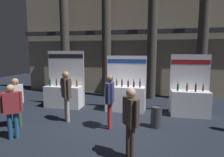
# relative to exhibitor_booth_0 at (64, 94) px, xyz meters

# --- Properties ---
(ground_plane) EXTENTS (26.39, 26.39, 0.00)m
(ground_plane) POSITION_rel_exhibitor_booth_0_xyz_m (2.61, -1.68, -0.61)
(ground_plane) COLOR black
(hall_colonnade) EXTENTS (13.19, 1.25, 6.54)m
(hall_colonnade) POSITION_rel_exhibitor_booth_0_xyz_m (2.61, 3.21, 2.58)
(hall_colonnade) COLOR gray
(hall_colonnade) RESTS_ON ground_plane
(exhibitor_booth_0) EXTENTS (1.74, 0.70, 2.54)m
(exhibitor_booth_0) POSITION_rel_exhibitor_booth_0_xyz_m (0.00, 0.00, 0.00)
(exhibitor_booth_0) COLOR white
(exhibitor_booth_0) RESTS_ON ground_plane
(exhibitor_booth_1) EXTENTS (1.71, 0.66, 2.33)m
(exhibitor_booth_1) POSITION_rel_exhibitor_booth_0_xyz_m (2.80, 0.02, 0.01)
(exhibitor_booth_1) COLOR white
(exhibitor_booth_1) RESTS_ON ground_plane
(exhibitor_booth_2) EXTENTS (1.50, 0.66, 2.39)m
(exhibitor_booth_2) POSITION_rel_exhibitor_booth_0_xyz_m (5.36, -0.09, -0.01)
(exhibitor_booth_2) COLOR white
(exhibitor_booth_2) RESTS_ON ground_plane
(trash_bin) EXTENTS (0.37, 0.37, 0.70)m
(trash_bin) POSITION_rel_exhibitor_booth_0_xyz_m (4.06, -1.57, -0.26)
(trash_bin) COLOR #38383D
(trash_bin) RESTS_ON ground_plane
(visitor_1) EXTENTS (0.49, 0.43, 1.59)m
(visitor_1) POSITION_rel_exhibitor_booth_0_xyz_m (0.02, -3.29, 0.33)
(visitor_1) COLOR navy
(visitor_1) RESTS_ON ground_plane
(visitor_2) EXTENTS (0.32, 0.50, 1.65)m
(visitor_2) POSITION_rel_exhibitor_booth_0_xyz_m (-0.44, -2.52, 0.36)
(visitor_2) COLOR #33563D
(visitor_2) RESTS_ON ground_plane
(visitor_5) EXTENTS (0.25, 0.58, 1.77)m
(visitor_5) POSITION_rel_exhibitor_booth_0_xyz_m (2.58, -1.97, 0.46)
(visitor_5) COLOR maroon
(visitor_5) RESTS_ON ground_plane
(visitor_6) EXTENTS (0.45, 0.46, 1.82)m
(visitor_6) POSITION_rel_exhibitor_booth_0_xyz_m (0.91, -1.65, 0.49)
(visitor_6) COLOR #ADA393
(visitor_6) RESTS_ON ground_plane
(visitor_7) EXTENTS (0.41, 0.50, 1.69)m
(visitor_7) POSITION_rel_exhibitor_booth_0_xyz_m (3.43, -3.62, 0.40)
(visitor_7) COLOR #47382D
(visitor_7) RESTS_ON ground_plane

